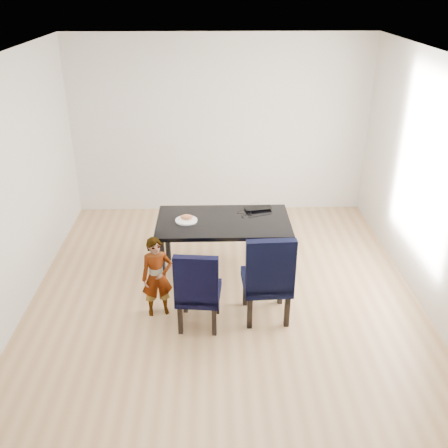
{
  "coord_description": "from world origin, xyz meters",
  "views": [
    {
      "loc": [
        -0.13,
        -4.88,
        3.37
      ],
      "look_at": [
        0.0,
        0.2,
        0.85
      ],
      "focal_mm": 40.0,
      "sensor_mm": 36.0,
      "label": 1
    }
  ],
  "objects_px": {
    "dining_table": "(223,248)",
    "plate": "(186,220)",
    "laptop": "(257,207)",
    "chair_right": "(267,274)",
    "child": "(157,277)",
    "chair_left": "(199,287)"
  },
  "relations": [
    {
      "from": "plate",
      "to": "laptop",
      "type": "relative_size",
      "value": 0.78
    },
    {
      "from": "chair_left",
      "to": "child",
      "type": "relative_size",
      "value": 1.0
    },
    {
      "from": "chair_right",
      "to": "laptop",
      "type": "bearing_deg",
      "value": 87.93
    },
    {
      "from": "chair_left",
      "to": "laptop",
      "type": "bearing_deg",
      "value": 67.68
    },
    {
      "from": "dining_table",
      "to": "plate",
      "type": "distance_m",
      "value": 0.59
    },
    {
      "from": "plate",
      "to": "chair_left",
      "type": "bearing_deg",
      "value": -80.74
    },
    {
      "from": "chair_right",
      "to": "laptop",
      "type": "distance_m",
      "value": 1.24
    },
    {
      "from": "dining_table",
      "to": "chair_right",
      "type": "xyz_separation_m",
      "value": [
        0.44,
        -0.87,
        0.15
      ]
    },
    {
      "from": "plate",
      "to": "dining_table",
      "type": "bearing_deg",
      "value": 0.21
    },
    {
      "from": "child",
      "to": "laptop",
      "type": "bearing_deg",
      "value": 31.57
    },
    {
      "from": "plate",
      "to": "child",
      "type": "bearing_deg",
      "value": -110.12
    },
    {
      "from": "dining_table",
      "to": "chair_right",
      "type": "relative_size",
      "value": 1.52
    },
    {
      "from": "chair_left",
      "to": "dining_table",
      "type": "bearing_deg",
      "value": 79.77
    },
    {
      "from": "child",
      "to": "laptop",
      "type": "relative_size",
      "value": 2.73
    },
    {
      "from": "chair_right",
      "to": "plate",
      "type": "relative_size",
      "value": 3.98
    },
    {
      "from": "chair_left",
      "to": "child",
      "type": "xyz_separation_m",
      "value": [
        -0.45,
        0.2,
        -0.0
      ]
    },
    {
      "from": "chair_right",
      "to": "plate",
      "type": "bearing_deg",
      "value": 133.04
    },
    {
      "from": "chair_left",
      "to": "laptop",
      "type": "height_order",
      "value": "chair_left"
    },
    {
      "from": "chair_right",
      "to": "laptop",
      "type": "height_order",
      "value": "chair_right"
    },
    {
      "from": "plate",
      "to": "laptop",
      "type": "xyz_separation_m",
      "value": [
        0.88,
        0.35,
        0.01
      ]
    },
    {
      "from": "dining_table",
      "to": "chair_left",
      "type": "height_order",
      "value": "chair_left"
    },
    {
      "from": "chair_left",
      "to": "child",
      "type": "distance_m",
      "value": 0.5
    }
  ]
}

